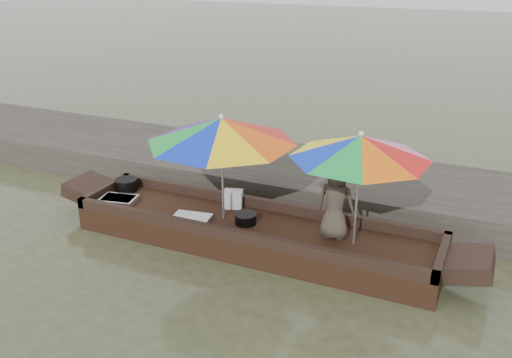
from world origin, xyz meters
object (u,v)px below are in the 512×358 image
at_px(cooking_pot, 126,185).
at_px(boat_hull, 253,235).
at_px(umbrella_stern, 357,190).
at_px(tray_scallop, 191,219).
at_px(supply_bag, 233,199).
at_px(tray_crayfish, 118,200).
at_px(umbrella_bow, 222,168).
at_px(charcoal_grill, 246,219).
at_px(vendor, 336,201).

bearing_deg(cooking_pot, boat_hull, -6.62).
bearing_deg(umbrella_stern, cooking_pot, 175.89).
relative_size(tray_scallop, supply_bag, 1.94).
bearing_deg(tray_crayfish, umbrella_stern, 3.02).
relative_size(umbrella_bow, umbrella_stern, 1.18).
distance_m(cooking_pot, umbrella_stern, 3.91).
height_order(cooking_pot, supply_bag, supply_bag).
bearing_deg(tray_crayfish, tray_scallop, -3.38).
relative_size(supply_bag, umbrella_bow, 0.13).
distance_m(charcoal_grill, umbrella_stern, 1.71).
height_order(boat_hull, tray_scallop, tray_scallop).
xyz_separation_m(supply_bag, umbrella_bow, (0.05, -0.41, 0.65)).
relative_size(cooking_pot, vendor, 0.34).
height_order(charcoal_grill, umbrella_bow, umbrella_bow).
relative_size(tray_crayfish, tray_scallop, 1.00).
relative_size(supply_bag, vendor, 0.27).
bearing_deg(cooking_pot, charcoal_grill, -7.76).
bearing_deg(supply_bag, vendor, -10.82).
bearing_deg(charcoal_grill, boat_hull, 18.75).
height_order(tray_crayfish, supply_bag, supply_bag).
distance_m(vendor, umbrella_stern, 0.40).
height_order(tray_crayfish, umbrella_bow, umbrella_bow).
distance_m(tray_scallop, umbrella_bow, 0.88).
height_order(boat_hull, cooking_pot, cooking_pot).
height_order(charcoal_grill, umbrella_stern, umbrella_stern).
distance_m(tray_scallop, charcoal_grill, 0.79).
xyz_separation_m(tray_scallop, umbrella_bow, (0.38, 0.27, 0.74)).
relative_size(charcoal_grill, vendor, 0.29).
bearing_deg(umbrella_bow, vendor, 3.11).
bearing_deg(umbrella_stern, tray_crayfish, -176.98).
bearing_deg(supply_bag, cooking_pot, -175.87).
bearing_deg(vendor, charcoal_grill, 7.00).
bearing_deg(cooking_pot, vendor, -3.02).
height_order(tray_crayfish, vendor, vendor).
xyz_separation_m(tray_scallop, vendor, (2.02, 0.36, 0.50)).
xyz_separation_m(tray_crayfish, umbrella_bow, (1.72, 0.19, 0.73)).
bearing_deg(vendor, supply_bag, -9.38).
height_order(supply_bag, umbrella_stern, umbrella_stern).
relative_size(boat_hull, cooking_pot, 14.55).
distance_m(tray_crayfish, charcoal_grill, 2.10).
distance_m(charcoal_grill, umbrella_bow, 0.80).
height_order(boat_hull, tray_crayfish, tray_crayfish).
relative_size(tray_scallop, charcoal_grill, 1.80).
relative_size(boat_hull, tray_scallop, 9.68).
xyz_separation_m(cooking_pot, tray_crayfish, (0.19, -0.47, -0.05)).
relative_size(charcoal_grill, umbrella_stern, 0.17).
xyz_separation_m(boat_hull, charcoal_grill, (-0.10, -0.03, 0.25)).
height_order(tray_crayfish, umbrella_stern, umbrella_stern).
bearing_deg(boat_hull, charcoal_grill, -161.25).
relative_size(cooking_pot, charcoal_grill, 1.20).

